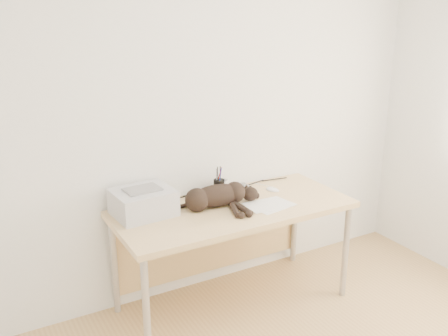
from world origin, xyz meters
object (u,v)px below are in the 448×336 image
mouse (273,188)px  printer (143,202)px  mug (222,186)px  desk (227,220)px  pen_cup (219,186)px  cat (215,197)px

mouse → printer: bearing=155.2°
printer → mug: bearing=9.8°
desk → pen_cup: 0.25m
cat → printer: bearing=171.4°
mug → pen_cup: (-0.04, -0.03, 0.01)m
cat → desk: bearing=23.3°
cat → mug: 0.29m
printer → cat: printer is taller
printer → mouse: (0.97, -0.05, -0.07)m
mug → desk: bearing=-108.2°
cat → mouse: cat is taller
desk → pen_cup: pen_cup is taller
pen_cup → mouse: (0.37, -0.13, -0.04)m
pen_cup → mouse: size_ratio=1.86×
mug → pen_cup: size_ratio=0.49×
printer → pen_cup: bearing=8.0°
printer → mouse: size_ratio=3.64×
mug → pen_cup: pen_cup is taller
desk → mug: size_ratio=16.27×
cat → mouse: (0.51, 0.07, -0.05)m
desk → pen_cup: bearing=80.8°
desk → pen_cup: size_ratio=8.05×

